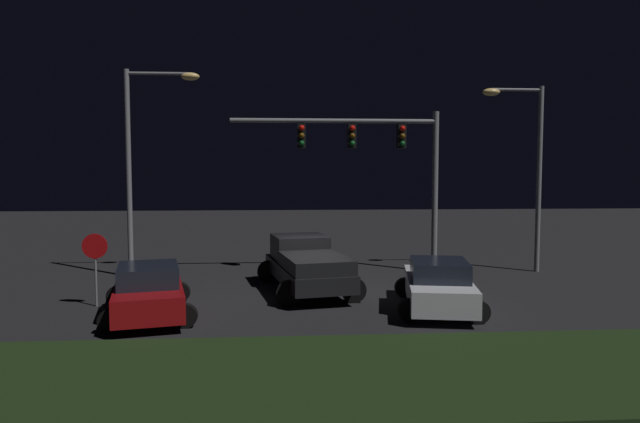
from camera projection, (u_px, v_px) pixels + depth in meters
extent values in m
plane|color=black|center=(316.00, 291.00, 19.22)|extent=(80.00, 80.00, 0.00)
cube|color=black|center=(341.00, 374.00, 11.26)|extent=(21.85, 4.98, 0.10)
cube|color=black|center=(307.00, 272.00, 19.14)|extent=(2.97, 5.68, 0.55)
cube|color=black|center=(300.00, 247.00, 20.24)|extent=(2.16, 2.21, 0.85)
cube|color=black|center=(300.00, 244.00, 20.23)|extent=(2.01, 1.82, 0.51)
cube|color=black|center=(315.00, 262.00, 18.07)|extent=(2.45, 3.33, 0.45)
cylinder|color=black|center=(268.00, 271.00, 20.78)|extent=(0.80, 0.22, 0.80)
cylinder|color=black|center=(322.00, 269.00, 21.30)|extent=(0.80, 0.22, 0.80)
cylinder|color=black|center=(289.00, 294.00, 17.03)|extent=(0.80, 0.22, 0.80)
cylinder|color=black|center=(354.00, 290.00, 17.55)|extent=(0.80, 0.22, 0.80)
cube|color=silver|center=(438.00, 289.00, 16.68)|extent=(2.54, 4.65, 0.70)
cube|color=black|center=(439.00, 270.00, 16.38)|extent=(1.93, 2.25, 0.55)
cylinder|color=black|center=(405.00, 288.00, 18.28)|extent=(0.64, 0.22, 0.64)
cylinder|color=black|center=(462.00, 289.00, 18.08)|extent=(0.64, 0.22, 0.64)
cylinder|color=black|center=(409.00, 310.00, 15.31)|extent=(0.64, 0.22, 0.64)
cylinder|color=black|center=(478.00, 312.00, 15.12)|extent=(0.64, 0.22, 0.64)
cube|color=maroon|center=(149.00, 295.00, 15.87)|extent=(2.73, 4.69, 0.70)
cube|color=black|center=(148.00, 275.00, 15.58)|extent=(2.00, 2.31, 0.55)
cylinder|color=black|center=(117.00, 296.00, 17.05)|extent=(0.64, 0.22, 0.64)
cylinder|color=black|center=(180.00, 292.00, 17.58)|extent=(0.64, 0.22, 0.64)
cylinder|color=black|center=(111.00, 321.00, 14.20)|extent=(0.64, 0.22, 0.64)
cylinder|color=black|center=(185.00, 316.00, 14.73)|extent=(0.64, 0.22, 0.64)
cylinder|color=slate|center=(435.00, 192.00, 22.68)|extent=(0.24, 0.24, 6.50)
cylinder|color=slate|center=(334.00, 121.00, 22.20)|extent=(8.20, 0.18, 0.18)
cube|color=black|center=(401.00, 136.00, 22.42)|extent=(0.32, 0.44, 0.95)
sphere|color=red|center=(403.00, 128.00, 22.17)|extent=(0.22, 0.22, 0.22)
sphere|color=#59380A|center=(403.00, 136.00, 22.20)|extent=(0.22, 0.22, 0.22)
sphere|color=#0C4719|center=(403.00, 144.00, 22.22)|extent=(0.22, 0.22, 0.22)
cube|color=black|center=(352.00, 136.00, 22.29)|extent=(0.32, 0.44, 0.95)
sphere|color=red|center=(353.00, 128.00, 22.04)|extent=(0.22, 0.22, 0.22)
sphere|color=#59380A|center=(352.00, 136.00, 22.06)|extent=(0.22, 0.22, 0.22)
sphere|color=#0C4719|center=(352.00, 143.00, 22.08)|extent=(0.22, 0.22, 0.22)
cube|color=black|center=(302.00, 136.00, 22.15)|extent=(0.32, 0.44, 0.95)
sphere|color=red|center=(302.00, 128.00, 21.90)|extent=(0.22, 0.22, 0.22)
sphere|color=#59380A|center=(302.00, 136.00, 21.92)|extent=(0.22, 0.22, 0.22)
sphere|color=#0C4719|center=(302.00, 143.00, 21.94)|extent=(0.22, 0.22, 0.22)
cylinder|color=slate|center=(129.00, 174.00, 21.57)|extent=(0.20, 0.20, 7.98)
cylinder|color=slate|center=(158.00, 73.00, 21.37)|extent=(2.40, 0.12, 0.12)
ellipsoid|color=#F9CC72|center=(190.00, 77.00, 21.46)|extent=(0.70, 0.44, 0.30)
cylinder|color=slate|center=(539.00, 180.00, 22.75)|extent=(0.20, 0.20, 7.51)
cylinder|color=slate|center=(516.00, 90.00, 22.41)|extent=(2.07, 0.12, 0.12)
ellipsoid|color=#F9CC72|center=(491.00, 92.00, 22.35)|extent=(0.70, 0.44, 0.30)
cylinder|color=slate|center=(96.00, 271.00, 17.02)|extent=(0.07, 0.07, 2.20)
cylinder|color=#B20C0F|center=(95.00, 246.00, 16.93)|extent=(0.76, 0.03, 0.76)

